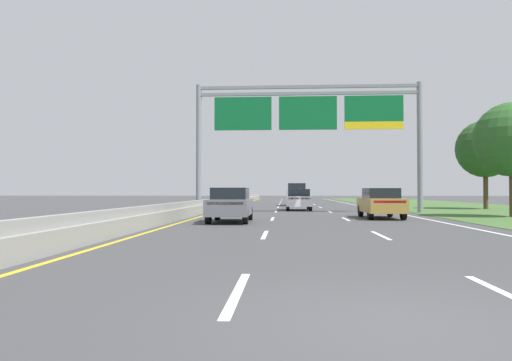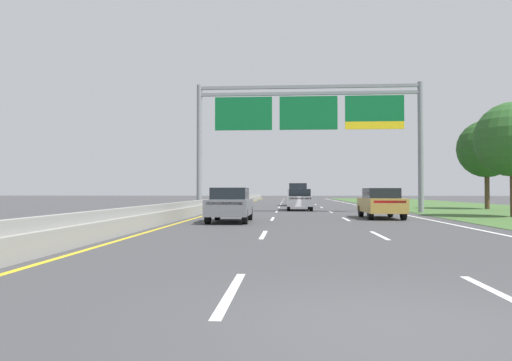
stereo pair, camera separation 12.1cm
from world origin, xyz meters
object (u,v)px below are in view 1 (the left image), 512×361
object	(u,v)px
car_gold_right_lane_sedan	(381,203)
roadside_tree_mid	(485,149)
overhead_sign_gantry	(308,120)
car_white_centre_lane_sedan	(299,199)
pickup_truck_silver	(297,195)
car_grey_left_lane_sedan	(231,204)
roadside_tree_near	(512,140)

from	to	relation	value
car_gold_right_lane_sedan	roadside_tree_mid	size ratio (longest dim) A/B	0.63
overhead_sign_gantry	car_white_centre_lane_sedan	world-z (taller)	overhead_sign_gantry
pickup_truck_silver	car_grey_left_lane_sedan	bearing A→B (deg)	173.28
car_grey_left_lane_sedan	car_white_centre_lane_sedan	bearing A→B (deg)	-14.47
overhead_sign_gantry	car_grey_left_lane_sedan	distance (m)	12.24
overhead_sign_gantry	car_grey_left_lane_sedan	size ratio (longest dim) A/B	3.41
car_grey_left_lane_sedan	roadside_tree_mid	world-z (taller)	roadside_tree_mid
car_grey_left_lane_sedan	roadside_tree_near	world-z (taller)	roadside_tree_near
car_grey_left_lane_sedan	overhead_sign_gantry	bearing A→B (deg)	-21.74
overhead_sign_gantry	car_gold_right_lane_sedan	xyz separation A→B (m)	(3.47, -6.75, -5.36)
car_white_centre_lane_sedan	roadside_tree_near	xyz separation A→B (m)	(11.39, -8.83, 3.41)
pickup_truck_silver	car_white_centre_lane_sedan	world-z (taller)	pickup_truck_silver
overhead_sign_gantry	car_white_centre_lane_sedan	size ratio (longest dim) A/B	3.42
pickup_truck_silver	roadside_tree_mid	size ratio (longest dim) A/B	0.78
car_gold_right_lane_sedan	roadside_tree_mid	world-z (taller)	roadside_tree_mid
car_white_centre_lane_sedan	car_gold_right_lane_sedan	size ratio (longest dim) A/B	1.00
pickup_truck_silver	roadside_tree_mid	bearing A→B (deg)	-120.19
car_grey_left_lane_sedan	roadside_tree_near	xyz separation A→B (m)	(14.87, 5.04, 3.41)
pickup_truck_silver	roadside_tree_mid	xyz separation A→B (m)	(14.58, -8.91, 3.65)
car_grey_left_lane_sedan	car_white_centre_lane_sedan	world-z (taller)	same
car_grey_left_lane_sedan	car_white_centre_lane_sedan	size ratio (longest dim) A/B	1.00
roadside_tree_mid	car_grey_left_lane_sedan	bearing A→B (deg)	-137.05
overhead_sign_gantry	pickup_truck_silver	world-z (taller)	overhead_sign_gantry
car_grey_left_lane_sedan	roadside_tree_near	distance (m)	16.07
pickup_truck_silver	car_grey_left_lane_sedan	distance (m)	26.11
roadside_tree_mid	roadside_tree_near	bearing A→B (deg)	-105.61
car_white_centre_lane_sedan	roadside_tree_near	bearing A→B (deg)	-127.93
overhead_sign_gantry	pickup_truck_silver	xyz separation A→B (m)	(-0.39, 15.61, -5.10)
car_white_centre_lane_sedan	car_gold_right_lane_sedan	bearing A→B (deg)	-159.08
car_gold_right_lane_sedan	overhead_sign_gantry	bearing A→B (deg)	26.81
pickup_truck_silver	car_gold_right_lane_sedan	xyz separation A→B (m)	(3.86, -22.36, -0.26)
roadside_tree_near	roadside_tree_mid	bearing A→B (deg)	74.39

